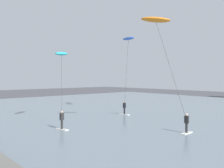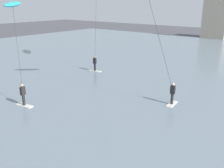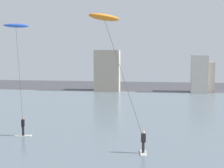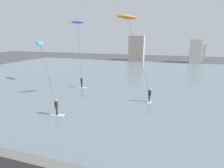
# 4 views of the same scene
# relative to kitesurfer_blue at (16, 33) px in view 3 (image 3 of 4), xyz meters

# --- Properties ---
(water_bay) EXTENTS (84.00, 52.00, 0.10)m
(water_bay) POSITION_rel_kitesurfer_blue_xyz_m (10.15, 6.81, -9.06)
(water_bay) COLOR slate
(water_bay) RESTS_ON ground
(far_shore_buildings) EXTENTS (22.51, 5.30, 7.95)m
(far_shore_buildings) POSITION_rel_kitesurfer_blue_xyz_m (9.23, 34.20, -6.05)
(far_shore_buildings) COLOR #B7A893
(far_shore_buildings) RESTS_ON ground
(kitesurfer_blue) EXTENTS (3.96, 3.78, 10.07)m
(kitesurfer_blue) POSITION_rel_kitesurfer_blue_xyz_m (0.00, 0.00, 0.00)
(kitesurfer_blue) COLOR silver
(kitesurfer_blue) RESTS_ON water_bay
(kitesurfer_orange) EXTENTS (4.19, 2.65, 10.01)m
(kitesurfer_orange) POSITION_rel_kitesurfer_blue_xyz_m (9.63, -5.88, -0.60)
(kitesurfer_orange) COLOR silver
(kitesurfer_orange) RESTS_ON water_bay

